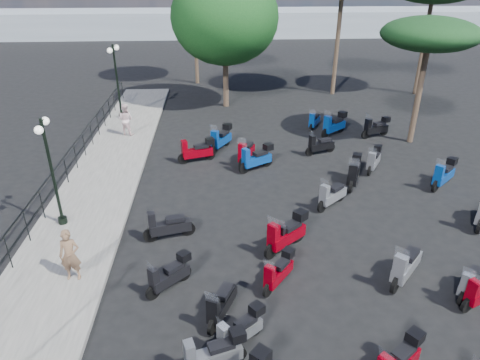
{
  "coord_description": "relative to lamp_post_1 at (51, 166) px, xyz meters",
  "views": [
    {
      "loc": [
        -1.84,
        -12.33,
        8.0
      ],
      "look_at": [
        -0.98,
        1.16,
        1.2
      ],
      "focal_mm": 32.0,
      "sensor_mm": 36.0,
      "label": 1
    }
  ],
  "objects": [
    {
      "name": "ground",
      "position": [
        7.07,
        -0.38,
        -2.28
      ],
      "size": [
        120.0,
        120.0,
        0.0
      ],
      "primitive_type": "plane",
      "color": "black",
      "rests_on": "ground"
    },
    {
      "name": "sidewalk",
      "position": [
        0.57,
        2.62,
        -2.2
      ],
      "size": [
        3.0,
        30.0,
        0.15
      ],
      "primitive_type": "cube",
      "color": "#5E5C59",
      "rests_on": "ground"
    },
    {
      "name": "railing",
      "position": [
        -0.73,
        2.42,
        -1.38
      ],
      "size": [
        0.04,
        26.04,
        1.1
      ],
      "color": "black",
      "rests_on": "sidewalk"
    },
    {
      "name": "lamp_post_1",
      "position": [
        0.0,
        0.0,
        0.0
      ],
      "size": [
        0.36,
        1.09,
        3.73
      ],
      "rotation": [
        0.0,
        0.0,
        0.12
      ],
      "color": "black",
      "rests_on": "sidewalk"
    },
    {
      "name": "lamp_post_2",
      "position": [
        -0.06,
        11.27,
        0.21
      ],
      "size": [
        0.46,
        1.19,
        4.1
      ],
      "rotation": [
        0.0,
        0.0,
        -0.18
      ],
      "color": "black",
      "rests_on": "sidewalk"
    },
    {
      "name": "woman",
      "position": [
        1.2,
        -2.94,
        -1.35
      ],
      "size": [
        0.58,
        0.39,
        1.56
      ],
      "primitive_type": "imported",
      "rotation": [
        0.0,
        0.0,
        0.02
      ],
      "color": "brown",
      "rests_on": "sidewalk"
    },
    {
      "name": "pedestrian_far",
      "position": [
        0.72,
        8.5,
        -1.31
      ],
      "size": [
        0.96,
        0.85,
        1.63
      ],
      "primitive_type": "imported",
      "rotation": [
        0.0,
        0.0,
        2.79
      ],
      "color": "silver",
      "rests_on": "sidewalk"
    },
    {
      "name": "scooter_1",
      "position": [
        5.69,
        -5.48,
        -1.83
      ],
      "size": [
        1.26,
        1.04,
        1.19
      ],
      "rotation": [
        0.0,
        0.0,
        2.24
      ],
      "color": "black",
      "rests_on": "ground"
    },
    {
      "name": "scooter_2",
      "position": [
        3.89,
        -3.38,
        -1.82
      ],
      "size": [
        1.21,
        1.15,
        1.21
      ],
      "rotation": [
        0.0,
        0.0,
        2.32
      ],
      "color": "black",
      "rests_on": "ground"
    },
    {
      "name": "scooter_3",
      "position": [
        3.64,
        -0.94,
        -1.81
      ],
      "size": [
        1.68,
        0.68,
        1.36
      ],
      "rotation": [
        0.0,
        0.0,
        1.82
      ],
      "color": "black",
      "rests_on": "ground"
    },
    {
      "name": "scooter_4",
      "position": [
        4.42,
        5.16,
        -1.75
      ],
      "size": [
        1.7,
        0.8,
        1.39
      ],
      "rotation": [
        0.0,
        0.0,
        1.89
      ],
      "color": "black",
      "rests_on": "ground"
    },
    {
      "name": "scooter_5",
      "position": [
        5.54,
        6.55,
        -1.73
      ],
      "size": [
        1.1,
        1.64,
        1.45
      ],
      "rotation": [
        0.0,
        0.0,
        2.61
      ],
      "color": "black",
      "rests_on": "ground"
    },
    {
      "name": "scooter_6",
      "position": [
        5.07,
        -6.11,
        -1.8
      ],
      "size": [
        1.54,
        0.72,
        1.26
      ],
      "rotation": [
        0.0,
        0.0,
        1.88
      ],
      "color": "black",
      "rests_on": "ground"
    },
    {
      "name": "scooter_7",
      "position": [
        6.89,
        -3.42,
        -1.83
      ],
      "size": [
        1.04,
        1.25,
        1.18
      ],
      "rotation": [
        0.0,
        0.0,
        2.48
      ],
      "color": "black",
      "rests_on": "ground"
    },
    {
      "name": "scooter_8",
      "position": [
        5.28,
        -4.58,
        -1.84
      ],
      "size": [
        0.83,
        1.49,
        1.27
      ],
      "rotation": [
        0.0,
        0.0,
        2.72
      ],
      "color": "black",
      "rests_on": "ground"
    },
    {
      "name": "scooter_9",
      "position": [
        7.45,
        -1.51,
        -1.87
      ],
      "size": [
        1.0,
        1.21,
        1.18
      ],
      "rotation": [
        0.0,
        0.0,
        2.46
      ],
      "color": "black",
      "rests_on": "ground"
    },
    {
      "name": "scooter_10",
      "position": [
        7.02,
        4.15,
        -1.75
      ],
      "size": [
        1.58,
        1.09,
        1.41
      ],
      "rotation": [
        0.0,
        0.0,
        2.12
      ],
      "color": "black",
      "rests_on": "ground"
    },
    {
      "name": "scooter_11",
      "position": [
        6.61,
        4.85,
        -1.77
      ],
      "size": [
        0.9,
        1.73,
        1.45
      ],
      "rotation": [
        0.0,
        0.0,
        2.76
      ],
      "color": "black",
      "rests_on": "ground"
    },
    {
      "name": "scooter_14",
      "position": [
        7.37,
        -1.75,
        -1.73
      ],
      "size": [
        1.52,
        1.33,
        1.47
      ],
      "rotation": [
        0.0,
        0.0,
        2.27
      ],
      "color": "black",
      "rests_on": "ground"
    },
    {
      "name": "scooter_15",
      "position": [
        10.16,
        5.66,
        -1.83
      ],
      "size": [
        1.53,
        0.77,
        1.28
      ],
      "rotation": [
        0.0,
        0.0,
        1.93
      ],
      "color": "black",
      "rests_on": "ground"
    },
    {
      "name": "scooter_16",
      "position": [
        10.66,
        9.19,
        -1.85
      ],
      "size": [
        0.88,
        1.41,
        1.24
      ],
      "rotation": [
        0.0,
        0.0,
        2.64
      ],
      "color": "black",
      "rests_on": "ground"
    },
    {
      "name": "scooter_17",
      "position": [
        11.94,
        -4.13,
        -1.87
      ],
      "size": [
        1.14,
        1.08,
        1.18
      ],
      "rotation": [
        0.0,
        0.0,
        2.33
      ],
      "color": "black",
      "rests_on": "ground"
    },
    {
      "name": "scooter_18",
      "position": [
        10.44,
        -3.47,
        -1.77
      ],
      "size": [
        1.33,
        1.41,
        1.46
      ],
      "rotation": [
        0.0,
        0.0,
        2.39
      ],
      "color": "black",
      "rests_on": "ground"
    },
    {
      "name": "scooter_19",
      "position": [
        9.45,
        0.78,
        -1.82
      ],
      "size": [
        1.33,
        1.17,
        1.33
      ],
      "rotation": [
        0.0,
        0.0,
        2.28
      ],
      "color": "black",
      "rests_on": "ground"
    },
    {
      "name": "scooter_20",
      "position": [
        10.78,
        2.43,
        -1.72
      ],
      "size": [
        0.98,
        1.74,
        1.47
      ],
      "rotation": [
        0.0,
        0.0,
        2.72
      ],
      "color": "black",
      "rests_on": "ground"
    },
    {
      "name": "scooter_21",
      "position": [
        11.48,
        8.13,
        -1.72
      ],
      "size": [
        1.56,
        1.32,
        1.49
      ],
      "rotation": [
        0.0,
        0.0,
        2.25
      ],
      "color": "black",
      "rests_on": "ground"
    },
    {
      "name": "scooter_25",
      "position": [
        14.34,
        2.09,
        -1.75
      ],
      "size": [
        1.43,
        1.3,
        1.41
      ],
      "rotation": [
        0.0,
        0.0,
        2.29
      ],
      "color": "black",
      "rests_on": "ground"
    },
    {
      "name": "scooter_26",
      "position": [
        12.07,
        3.76,
        -1.8
      ],
      "size": [
        1.01,
        1.42,
        1.28
      ],
      "rotation": [
        0.0,
        0.0,
        2.57
      ],
      "color": "black",
      "rests_on": "ground"
    },
    {
      "name": "scooter_27",
      "position": [
        13.56,
        7.71,
        -1.77
      ],
      "size": [
        1.61,
        0.84,
        1.34
      ],
      "rotation": [
        0.0,
        0.0,
        1.94
      ],
      "color": "black",
      "rests_on": "ground"
    },
    {
      "name": "broadleaf_tree",
      "position": [
        6.03,
        13.7,
        2.99
      ],
      "size": [
        6.32,
        6.32,
        7.97
      ],
      "color": "#38281E",
      "rests_on": "ground"
    },
    {
      "name": "pine_3",
      "position": [
        15.13,
        6.98,
        2.92
      ],
      "size": [
        4.43,
        4.43,
        6.0
      ],
      "color": "#38281E",
      "rests_on": "ground"
    },
    {
      "name": "distant_hills",
      "position": [
        7.07,
        44.62,
        -0.78
      ],
      "size": [
        70.0,
        8.0,
        3.0
      ],
      "primitive_type": "cube",
      "color": "gray",
      "rests_on": "ground"
    }
  ]
}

